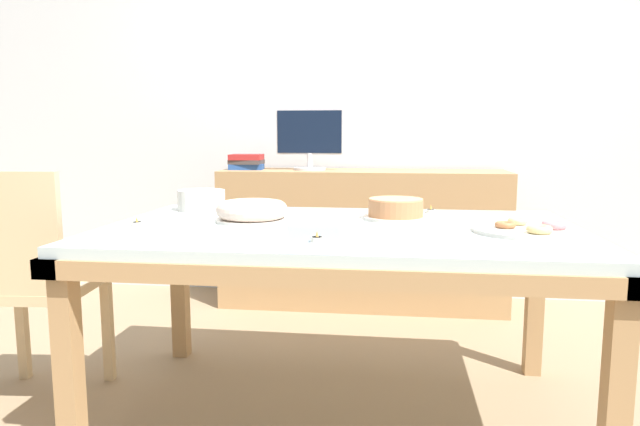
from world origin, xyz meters
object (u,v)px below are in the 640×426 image
plate_stack (201,200)px  cake_chocolate_round (396,209)px  computer_monitor (310,139)px  pastry_platter (528,229)px  book_stack (246,162)px  tealight_right_edge (317,239)px  chair (27,278)px  tealight_centre (431,211)px  tealight_near_front (137,223)px  cake_golden_bundt (252,211)px

plate_stack → cake_chocolate_round: bearing=-10.8°
computer_monitor → pastry_platter: computer_monitor is taller
book_stack → tealight_right_edge: (0.69, -1.76, -0.15)m
chair → tealight_centre: size_ratio=23.50×
cake_chocolate_round → pastry_platter: cake_chocolate_round is taller
tealight_near_front → tealight_centre: size_ratio=1.00×
plate_stack → computer_monitor: bearing=72.9°
book_stack → pastry_platter: book_stack is taller
chair → cake_chocolate_round: bearing=12.6°
book_stack → tealight_centre: 1.51m
tealight_centre → book_stack: bearing=136.4°
tealight_right_edge → cake_chocolate_round: bearing=64.8°
computer_monitor → tealight_right_edge: (0.29, -1.76, -0.30)m
plate_stack → cake_golden_bundt: bearing=-44.1°
tealight_near_front → tealight_centre: same height
book_stack → cake_chocolate_round: book_stack is taller
computer_monitor → plate_stack: 1.15m
tealight_right_edge → tealight_centre: bearing=61.4°
computer_monitor → plate_stack: bearing=-107.1°
chair → tealight_right_edge: chair is taller
chair → pastry_platter: bearing=1.8°
cake_golden_bundt → pastry_platter: bearing=-6.8°
tealight_centre → tealight_right_edge: size_ratio=1.00×
book_stack → tealight_near_front: 1.55m
tealight_near_front → book_stack: bearing=89.6°
book_stack → cake_golden_bundt: (0.38, -1.37, -0.12)m
tealight_centre → plate_stack: bearing=-177.8°
cake_golden_bundt → tealight_right_edge: bearing=-51.6°
computer_monitor → tealight_right_edge: bearing=-80.7°
pastry_platter → tealight_near_front: 1.41m
computer_monitor → plate_stack: (-0.33, -1.07, -0.26)m
cake_golden_bundt → tealight_centre: 0.78m
book_stack → tealight_right_edge: 1.90m
plate_stack → tealight_centre: bearing=2.2°
tealight_near_front → tealight_right_edge: (0.70, -0.22, 0.00)m
cake_chocolate_round → chair: bearing=-167.4°
chair → tealight_centre: chair is taller
cake_golden_bundt → tealight_centre: size_ratio=7.07×
computer_monitor → book_stack: bearing=179.8°
tealight_centre → tealight_near_front: bearing=-155.2°
pastry_platter → plate_stack: plate_stack is taller
cake_golden_bundt → plate_stack: plate_stack is taller
cake_chocolate_round → plate_stack: plate_stack is taller
book_stack → cake_chocolate_round: size_ratio=0.86×
computer_monitor → tealight_near_front: bearing=-105.1°
tealight_right_edge → plate_stack: bearing=131.9°
cake_chocolate_round → tealight_centre: size_ratio=6.52×
tealight_near_front → computer_monitor: bearing=74.9°
cake_chocolate_round → tealight_near_front: size_ratio=6.52×
chair → pastry_platter: size_ratio=2.51×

